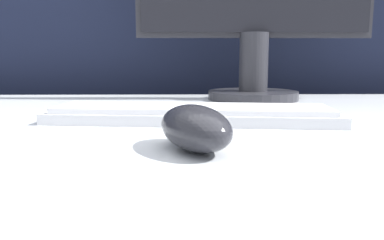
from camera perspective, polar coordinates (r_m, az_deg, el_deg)
The scene contains 3 objects.
partition_panel at distance 1.15m, azimuth -0.56°, elevation -0.79°, with size 5.00×0.03×1.28m.
computer_mouse_near at distance 0.39m, azimuth 0.10°, elevation -1.19°, with size 0.10×0.13×0.05m.
keyboard at distance 0.57m, azimuth 0.40°, elevation 0.93°, with size 0.45×0.16×0.02m.
Camera 1 is at (-0.01, -0.54, 0.84)m, focal length 35.00 mm.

